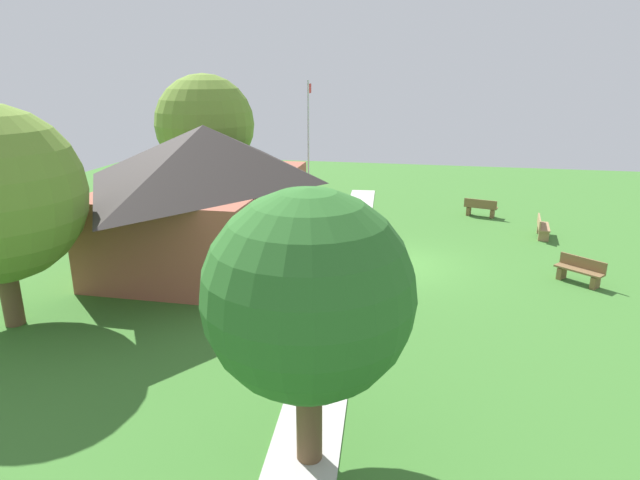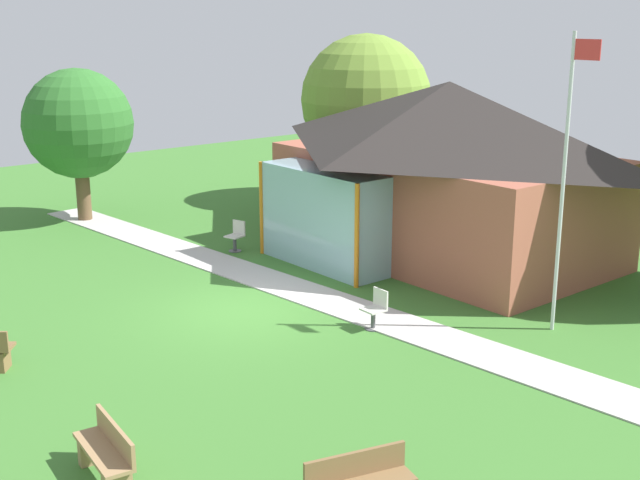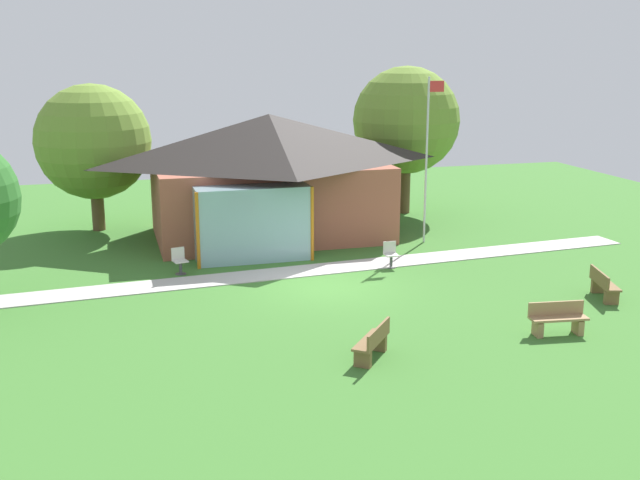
{
  "view_description": "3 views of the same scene",
  "coord_description": "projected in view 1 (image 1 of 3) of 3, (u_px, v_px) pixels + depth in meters",
  "views": [
    {
      "loc": [
        -18.41,
        -0.97,
        6.6
      ],
      "look_at": [
        -0.79,
        2.62,
        0.99
      ],
      "focal_mm": 30.61,
      "sensor_mm": 36.0,
      "label": 1
    },
    {
      "loc": [
        14.82,
        -10.14,
        6.53
      ],
      "look_at": [
        0.02,
        2.09,
        1.31
      ],
      "focal_mm": 46.88,
      "sensor_mm": 36.0,
      "label": 2
    },
    {
      "loc": [
        -6.43,
        -22.05,
        7.18
      ],
      "look_at": [
        0.3,
        1.94,
        0.98
      ],
      "focal_mm": 43.23,
      "sensor_mm": 36.0,
      "label": 3
    }
  ],
  "objects": [
    {
      "name": "flagpole",
      "position": [
        309.0,
        146.0,
        23.99
      ],
      "size": [
        0.64,
        0.08,
        6.2
      ],
      "color": "silver",
      "rests_on": "ground_plane"
    },
    {
      "name": "patio_chair_west",
      "position": [
        297.0,
        294.0,
        15.72
      ],
      "size": [
        0.54,
        0.54,
        0.86
      ],
      "rotation": [
        0.0,
        0.0,
        3.39
      ],
      "color": "beige",
      "rests_on": "ground_plane"
    },
    {
      "name": "bench_lawn_far_right",
      "position": [
        481.0,
        208.0,
        25.63
      ],
      "size": [
        0.83,
        1.56,
        0.84
      ],
      "rotation": [
        0.0,
        0.0,
        4.44
      ],
      "color": "brown",
      "rests_on": "ground_plane"
    },
    {
      "name": "tree_west_hedge",
      "position": [
        308.0,
        295.0,
        8.77
      ],
      "size": [
        3.48,
        3.48,
        4.89
      ],
      "color": "brown",
      "rests_on": "ground_plane"
    },
    {
      "name": "footpath",
      "position": [
        348.0,
        261.0,
        19.71
      ],
      "size": [
        24.34,
        3.17,
        0.03
      ],
      "primitive_type": "cube",
      "rotation": [
        0.0,
        0.0,
        0.08
      ],
      "color": "#BCB7B2",
      "rests_on": "ground_plane"
    },
    {
      "name": "bench_front_right",
      "position": [
        542.0,
        228.0,
        22.44
      ],
      "size": [
        1.54,
        0.62,
        0.84
      ],
      "rotation": [
        0.0,
        0.0,
        3.02
      ],
      "color": "#9E7A51",
      "rests_on": "ground_plane"
    },
    {
      "name": "ground_plane",
      "position": [
        397.0,
        264.0,
        19.37
      ],
      "size": [
        44.0,
        44.0,
        0.0
      ],
      "primitive_type": "plane",
      "color": "#3D752D"
    },
    {
      "name": "tree_behind_pavilion_right",
      "position": [
        205.0,
        125.0,
        25.99
      ],
      "size": [
        4.68,
        4.68,
        6.49
      ],
      "color": "brown",
      "rests_on": "ground_plane"
    },
    {
      "name": "bench_front_center",
      "position": [
        580.0,
        271.0,
        17.58
      ],
      "size": [
        1.28,
        1.44,
        0.84
      ],
      "rotation": [
        0.0,
        0.0,
        0.89
      ],
      "color": "brown",
      "rests_on": "ground_plane"
    },
    {
      "name": "patio_chair_lawn_spare",
      "position": [
        365.0,
        230.0,
        22.01
      ],
      "size": [
        0.46,
        0.46,
        0.86
      ],
      "rotation": [
        0.0,
        0.0,
        3.1
      ],
      "color": "beige",
      "rests_on": "ground_plane"
    },
    {
      "name": "pavilion",
      "position": [
        210.0,
        190.0,
        19.54
      ],
      "size": [
        9.76,
        7.11,
        4.78
      ],
      "color": "#A35642",
      "rests_on": "ground_plane"
    }
  ]
}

